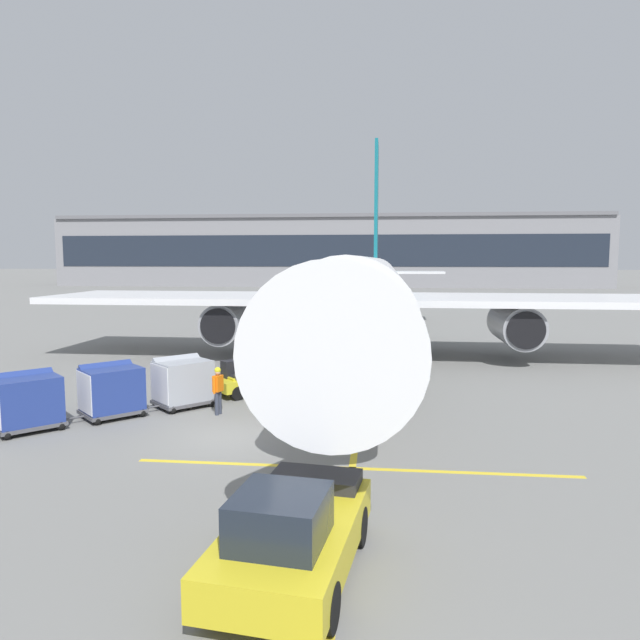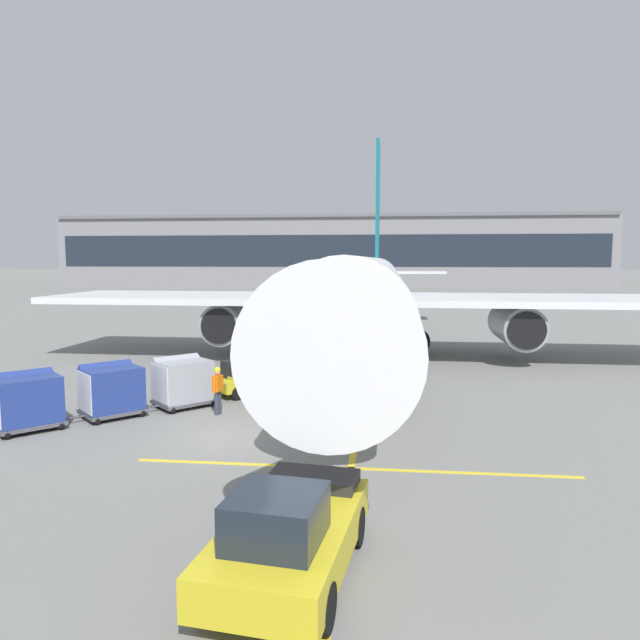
% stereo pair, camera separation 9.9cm
% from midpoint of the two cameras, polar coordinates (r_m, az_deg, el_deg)
% --- Properties ---
extents(ground_plane, '(600.00, 600.00, 0.00)m').
position_cam_midpoint_polar(ground_plane, '(18.80, -8.79, -11.38)').
color(ground_plane, slate).
extents(parked_airplane, '(36.87, 46.75, 15.79)m').
position_cam_midpoint_polar(parked_airplane, '(33.03, 5.08, 2.89)').
color(parked_airplane, white).
rests_on(parked_airplane, ground).
extents(belt_loader, '(4.87, 4.63, 2.57)m').
position_cam_midpoint_polar(belt_loader, '(24.59, -5.90, -5.25)').
color(belt_loader, gold).
rests_on(belt_loader, ground).
extents(baggage_cart_lead, '(2.54, 2.55, 1.91)m').
position_cam_midpoint_polar(baggage_cart_lead, '(22.62, -13.37, -5.88)').
color(baggage_cart_lead, '#515156').
rests_on(baggage_cart_lead, ground).
extents(baggage_cart_second, '(2.54, 2.55, 1.91)m').
position_cam_midpoint_polar(baggage_cart_second, '(21.93, -19.88, -6.45)').
color(baggage_cart_second, '#515156').
rests_on(baggage_cart_second, ground).
extents(baggage_cart_third, '(2.54, 2.55, 1.91)m').
position_cam_midpoint_polar(baggage_cart_third, '(21.37, -26.93, -7.08)').
color(baggage_cart_third, '#515156').
rests_on(baggage_cart_third, ground).
extents(pushback_tug, '(2.65, 4.63, 1.83)m').
position_cam_midpoint_polar(pushback_tug, '(10.77, -2.82, -20.35)').
color(pushback_tug, gold).
rests_on(pushback_tug, ground).
extents(ground_crew_by_loader, '(0.52, 0.38, 1.74)m').
position_cam_midpoint_polar(ground_crew_by_loader, '(21.72, -6.32, -6.25)').
color(ground_crew_by_loader, '#333847').
rests_on(ground_crew_by_loader, ground).
extents(ground_crew_by_carts, '(0.54, 0.36, 1.74)m').
position_cam_midpoint_polar(ground_crew_by_carts, '(22.20, -12.91, -6.09)').
color(ground_crew_by_carts, '#514C42').
rests_on(ground_crew_by_carts, ground).
extents(ground_crew_marshaller, '(0.35, 0.55, 1.74)m').
position_cam_midpoint_polar(ground_crew_marshaller, '(21.22, -9.98, -6.60)').
color(ground_crew_marshaller, '#333847').
rests_on(ground_crew_marshaller, ground).
extents(safety_cone_engine_keepout, '(0.54, 0.54, 0.62)m').
position_cam_midpoint_polar(safety_cone_engine_keepout, '(32.65, -6.13, -3.34)').
color(safety_cone_engine_keepout, black).
rests_on(safety_cone_engine_keepout, ground).
extents(safety_cone_wingtip, '(0.58, 0.58, 0.66)m').
position_cam_midpoint_polar(safety_cone_wingtip, '(32.58, -7.18, -3.34)').
color(safety_cone_wingtip, black).
rests_on(safety_cone_wingtip, ground).
extents(apron_guidance_line_lead_in, '(0.20, 110.00, 0.01)m').
position_cam_midpoint_polar(apron_guidance_line_lead_in, '(32.58, 4.90, -3.88)').
color(apron_guidance_line_lead_in, yellow).
rests_on(apron_guidance_line_lead_in, ground).
extents(apron_guidance_line_stop_bar, '(12.00, 0.20, 0.01)m').
position_cam_midpoint_polar(apron_guidance_line_stop_bar, '(16.00, 3.42, -14.47)').
color(apron_guidance_line_stop_bar, yellow).
rests_on(apron_guidance_line_stop_bar, ground).
extents(terminal_building, '(112.31, 20.16, 14.58)m').
position_cam_midpoint_polar(terminal_building, '(124.64, 0.93, 6.80)').
color(terminal_building, gray).
rests_on(terminal_building, ground).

